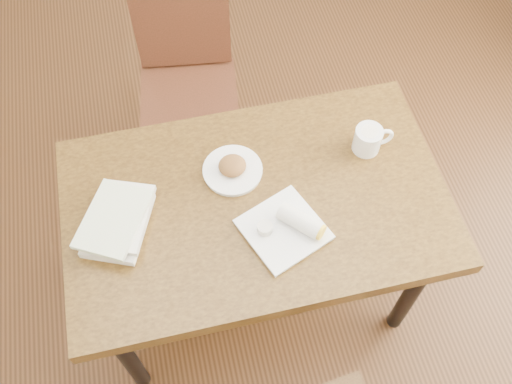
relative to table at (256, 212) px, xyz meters
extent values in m
cube|color=#472814|center=(0.00, 0.00, -0.67)|extent=(4.00, 5.00, 0.01)
cube|color=brown|center=(0.00, 0.00, 0.05)|extent=(1.28, 0.79, 0.06)
cylinder|color=black|center=(-0.54, -0.29, -0.32)|extent=(0.06, 0.06, 0.69)
cylinder|color=black|center=(0.54, -0.29, -0.32)|extent=(0.06, 0.06, 0.69)
cylinder|color=black|center=(-0.54, 0.29, -0.32)|extent=(0.06, 0.06, 0.69)
cylinder|color=black|center=(0.54, 0.29, -0.32)|extent=(0.06, 0.06, 0.69)
cylinder|color=#4E2316|center=(0.07, 0.88, -0.44)|extent=(0.04, 0.04, 0.45)
cylinder|color=#4E2316|center=(-0.28, 0.93, -0.44)|extent=(0.04, 0.04, 0.45)
cylinder|color=#4E2316|center=(0.02, 0.53, -0.44)|extent=(0.04, 0.04, 0.45)
cylinder|color=#4E2316|center=(-0.33, 0.58, -0.44)|extent=(0.04, 0.04, 0.45)
cube|color=#4E2316|center=(-0.13, 0.73, -0.20)|extent=(0.47, 0.47, 0.04)
cube|color=#4E2316|center=(-0.10, 0.92, 0.06)|extent=(0.40, 0.09, 0.45)
cylinder|color=white|center=(-0.05, 0.13, 0.09)|extent=(0.20, 0.20, 0.01)
cylinder|color=white|center=(-0.05, 0.13, 0.10)|extent=(0.21, 0.21, 0.01)
ellipsoid|color=#B27538|center=(-0.05, 0.13, 0.12)|extent=(0.11, 0.10, 0.05)
cylinder|color=white|center=(0.42, 0.12, 0.13)|extent=(0.10, 0.10, 0.10)
torus|color=white|center=(0.48, 0.12, 0.13)|extent=(0.08, 0.02, 0.08)
cylinder|color=tan|center=(0.42, 0.12, 0.18)|extent=(0.09, 0.09, 0.01)
cylinder|color=#F2E5CC|center=(0.42, 0.12, 0.18)|extent=(0.06, 0.06, 0.00)
cube|color=white|center=(0.06, -0.13, 0.09)|extent=(0.30, 0.30, 0.01)
cube|color=white|center=(0.06, -0.13, 0.10)|extent=(0.31, 0.31, 0.01)
cylinder|color=white|center=(0.11, -0.13, 0.13)|extent=(0.14, 0.15, 0.06)
cylinder|color=yellow|center=(0.16, -0.19, 0.13)|extent=(0.05, 0.05, 0.05)
cylinder|color=silver|center=(0.00, -0.13, 0.12)|extent=(0.05, 0.05, 0.03)
cylinder|color=red|center=(0.00, -0.13, 0.13)|extent=(0.04, 0.04, 0.01)
cube|color=white|center=(-0.46, 0.00, 0.10)|extent=(0.26, 0.31, 0.03)
cube|color=silver|center=(-0.44, 0.01, 0.12)|extent=(0.25, 0.30, 0.02)
cube|color=#C3DA91|center=(-0.46, 0.00, 0.14)|extent=(0.28, 0.31, 0.02)
camera|label=1|loc=(-0.22, -0.94, 1.72)|focal=40.00mm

